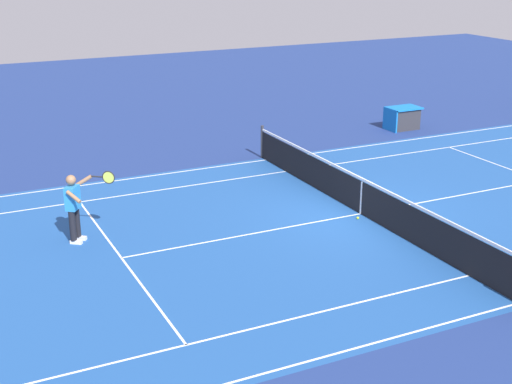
{
  "coord_description": "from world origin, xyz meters",
  "views": [
    {
      "loc": [
        10.11,
        14.55,
        6.65
      ],
      "look_at": [
        2.84,
        -0.42,
        0.9
      ],
      "focal_mm": 50.36,
      "sensor_mm": 36.0,
      "label": 1
    }
  ],
  "objects_px": {
    "tennis_net": "(362,196)",
    "tennis_player_near": "(75,205)",
    "tennis_ball": "(358,218)",
    "equipment_cart_tarped": "(402,118)"
  },
  "relations": [
    {
      "from": "tennis_player_near",
      "to": "tennis_net",
      "type": "bearing_deg",
      "value": 168.99
    },
    {
      "from": "tennis_net",
      "to": "tennis_ball",
      "type": "bearing_deg",
      "value": 45.59
    },
    {
      "from": "tennis_net",
      "to": "equipment_cart_tarped",
      "type": "xyz_separation_m",
      "value": [
        -6.49,
        -6.93,
        -0.05
      ]
    },
    {
      "from": "tennis_net",
      "to": "tennis_player_near",
      "type": "xyz_separation_m",
      "value": [
        7.07,
        -1.38,
        0.44
      ]
    },
    {
      "from": "tennis_player_near",
      "to": "tennis_ball",
      "type": "height_order",
      "value": "tennis_player_near"
    },
    {
      "from": "tennis_ball",
      "to": "tennis_player_near",
      "type": "bearing_deg",
      "value": -13.83
    },
    {
      "from": "tennis_net",
      "to": "tennis_player_near",
      "type": "distance_m",
      "value": 7.21
    },
    {
      "from": "equipment_cart_tarped",
      "to": "tennis_player_near",
      "type": "bearing_deg",
      "value": 22.29
    },
    {
      "from": "tennis_net",
      "to": "tennis_ball",
      "type": "relative_size",
      "value": 177.27
    },
    {
      "from": "tennis_net",
      "to": "tennis_player_near",
      "type": "bearing_deg",
      "value": -11.01
    }
  ]
}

